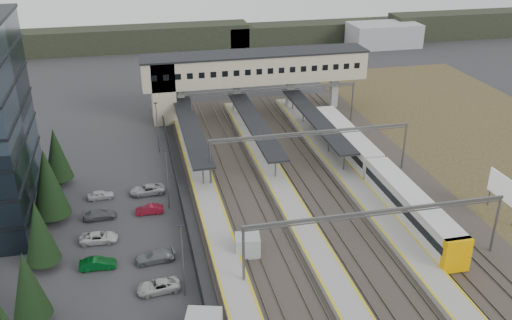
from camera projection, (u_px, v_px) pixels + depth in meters
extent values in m
plane|color=#2B2B2D|center=(247.00, 242.00, 65.34)|extent=(220.00, 220.00, 0.00)
cylinder|color=black|center=(35.00, 318.00, 52.70)|extent=(0.44, 0.44, 1.20)
cone|color=black|center=(28.00, 284.00, 51.11)|extent=(3.54, 3.54, 6.80)
cylinder|color=black|center=(45.00, 263.00, 60.67)|extent=(0.44, 0.44, 1.20)
cone|color=black|center=(39.00, 231.00, 59.04)|extent=(3.64, 3.64, 7.00)
cylinder|color=black|center=(54.00, 216.00, 69.53)|extent=(0.44, 0.44, 1.20)
cone|color=black|center=(48.00, 182.00, 67.58)|extent=(4.42, 4.42, 8.50)
cylinder|color=black|center=(61.00, 180.00, 78.38)|extent=(0.44, 0.44, 1.20)
cone|color=black|center=(56.00, 154.00, 76.71)|extent=(3.74, 3.74, 7.20)
imported|color=#054015|center=(98.00, 264.00, 60.43)|extent=(3.88, 1.47, 1.26)
imported|color=silver|center=(99.00, 238.00, 65.14)|extent=(4.41, 2.23, 1.20)
imported|color=#494C4F|center=(100.00, 215.00, 69.84)|extent=(4.15, 1.88, 1.18)
imported|color=#B9B8BE|center=(101.00, 195.00, 74.54)|extent=(3.49, 1.58, 1.16)
imported|color=#B2B2B2|center=(158.00, 286.00, 56.96)|extent=(4.52, 2.39, 1.21)
imported|color=slate|center=(155.00, 256.00, 61.64)|extent=(4.51, 2.14, 1.27)
imported|color=maroon|center=(149.00, 209.00, 71.05)|extent=(3.51, 1.34, 1.14)
imported|color=#9C9DA1|center=(147.00, 190.00, 75.72)|extent=(4.67, 2.25, 1.28)
cylinder|color=slate|center=(183.00, 262.00, 54.98)|extent=(0.16, 0.16, 8.00)
cube|color=black|center=(180.00, 226.00, 53.30)|extent=(0.50, 0.25, 0.15)
cylinder|color=slate|center=(167.00, 180.00, 70.92)|extent=(0.16, 0.16, 8.00)
cube|color=black|center=(165.00, 150.00, 69.24)|extent=(0.50, 0.25, 0.15)
cylinder|color=slate|center=(157.00, 128.00, 86.86)|extent=(0.16, 0.16, 8.00)
cube|color=black|center=(155.00, 103.00, 85.18)|extent=(0.50, 0.25, 0.15)
cube|color=#26282B|center=(185.00, 219.00, 68.05)|extent=(0.08, 90.00, 2.00)
cube|color=#9FA1A4|center=(248.00, 246.00, 62.43)|extent=(2.97, 2.58, 2.46)
cube|color=#322C26|center=(331.00, 209.00, 72.14)|extent=(34.00, 90.00, 0.20)
cube|color=#59544C|center=(233.00, 219.00, 69.51)|extent=(0.08, 90.00, 0.14)
cube|color=#59544C|center=(244.00, 218.00, 69.80)|extent=(0.08, 90.00, 0.14)
cube|color=#59544C|center=(264.00, 215.00, 70.31)|extent=(0.08, 90.00, 0.14)
cube|color=#59544C|center=(276.00, 214.00, 70.60)|extent=(0.08, 90.00, 0.14)
cube|color=#59544C|center=(311.00, 210.00, 71.52)|extent=(0.08, 90.00, 0.14)
cube|color=#59544C|center=(322.00, 209.00, 71.81)|extent=(0.08, 90.00, 0.14)
cube|color=#59544C|center=(341.00, 207.00, 72.32)|extent=(0.08, 90.00, 0.14)
cube|color=#59544C|center=(352.00, 205.00, 72.61)|extent=(0.08, 90.00, 0.14)
cube|color=#59544C|center=(385.00, 201.00, 73.53)|extent=(0.08, 90.00, 0.14)
cube|color=#59544C|center=(395.00, 200.00, 73.82)|extent=(0.08, 90.00, 0.14)
cube|color=#59544C|center=(413.00, 198.00, 74.33)|extent=(0.08, 90.00, 0.14)
cube|color=#59544C|center=(423.00, 197.00, 74.62)|extent=(0.08, 90.00, 0.14)
cube|color=#9C9C97|center=(214.00, 220.00, 68.98)|extent=(3.20, 82.00, 0.90)
cube|color=gold|center=(202.00, 218.00, 68.50)|extent=(0.25, 82.00, 0.02)
cube|color=gold|center=(226.00, 215.00, 69.08)|extent=(0.25, 82.00, 0.02)
cube|color=#9C9C97|center=(293.00, 211.00, 70.99)|extent=(3.20, 82.00, 0.90)
cube|color=gold|center=(282.00, 209.00, 70.51)|extent=(0.25, 82.00, 0.02)
cube|color=gold|center=(305.00, 206.00, 71.09)|extent=(0.25, 82.00, 0.02)
cube|color=#9C9C97|center=(368.00, 202.00, 73.00)|extent=(3.20, 82.00, 0.90)
cube|color=gold|center=(358.00, 200.00, 72.52)|extent=(0.25, 82.00, 0.02)
cube|color=gold|center=(379.00, 198.00, 73.10)|extent=(0.25, 82.00, 0.02)
cube|color=black|center=(191.00, 128.00, 86.97)|extent=(3.00, 30.00, 0.25)
cube|color=slate|center=(191.00, 129.00, 87.04)|extent=(3.10, 30.00, 0.12)
cylinder|color=slate|center=(203.00, 174.00, 76.13)|extent=(0.20, 0.20, 3.10)
cylinder|color=slate|center=(197.00, 154.00, 81.89)|extent=(0.20, 0.20, 3.10)
cylinder|color=slate|center=(191.00, 137.00, 87.64)|extent=(0.20, 0.20, 3.10)
cylinder|color=slate|center=(187.00, 123.00, 93.40)|extent=(0.20, 0.20, 3.10)
cylinder|color=slate|center=(182.00, 110.00, 99.16)|extent=(0.20, 0.20, 3.10)
cube|color=black|center=(255.00, 122.00, 88.98)|extent=(3.00, 30.00, 0.25)
cube|color=slate|center=(255.00, 123.00, 89.05)|extent=(3.10, 30.00, 0.12)
cylinder|color=slate|center=(275.00, 167.00, 78.14)|extent=(0.20, 0.20, 3.10)
cylinder|color=slate|center=(264.00, 148.00, 83.90)|extent=(0.20, 0.20, 3.10)
cylinder|color=slate|center=(255.00, 132.00, 89.65)|extent=(0.20, 0.20, 3.10)
cylinder|color=slate|center=(246.00, 118.00, 95.41)|extent=(0.20, 0.20, 3.10)
cylinder|color=slate|center=(239.00, 105.00, 101.17)|extent=(0.20, 0.20, 3.10)
cube|color=black|center=(316.00, 118.00, 90.99)|extent=(3.00, 30.00, 0.25)
cube|color=slate|center=(316.00, 118.00, 91.06)|extent=(3.10, 30.00, 0.12)
cylinder|color=slate|center=(344.00, 160.00, 80.15)|extent=(0.20, 0.20, 3.10)
cylinder|color=slate|center=(329.00, 142.00, 85.91)|extent=(0.20, 0.20, 3.10)
cylinder|color=slate|center=(315.00, 127.00, 91.66)|extent=(0.20, 0.20, 3.10)
cylinder|color=slate|center=(303.00, 113.00, 97.42)|extent=(0.20, 0.20, 3.10)
cylinder|color=slate|center=(293.00, 101.00, 103.18)|extent=(0.20, 0.20, 3.10)
cube|color=tan|center=(255.00, 68.00, 101.09)|extent=(40.00, 6.00, 5.00)
cube|color=black|center=(255.00, 54.00, 100.02)|extent=(40.40, 6.40, 0.30)
cube|color=tan|center=(163.00, 90.00, 99.03)|extent=(4.00, 6.00, 11.00)
cube|color=black|center=(154.00, 78.00, 94.75)|extent=(1.00, 0.06, 1.00)
cube|color=black|center=(166.00, 78.00, 95.15)|extent=(1.00, 0.06, 1.00)
cube|color=black|center=(178.00, 77.00, 95.56)|extent=(1.00, 0.06, 1.00)
cube|color=black|center=(190.00, 76.00, 95.96)|extent=(1.00, 0.06, 1.00)
cube|color=black|center=(202.00, 75.00, 96.36)|extent=(1.00, 0.06, 1.00)
cube|color=black|center=(213.00, 75.00, 96.76)|extent=(1.00, 0.06, 1.00)
cube|color=black|center=(225.00, 74.00, 97.16)|extent=(1.00, 0.06, 1.00)
cube|color=black|center=(237.00, 73.00, 97.57)|extent=(1.00, 0.06, 1.00)
cube|color=black|center=(248.00, 72.00, 97.97)|extent=(1.00, 0.06, 1.00)
cube|color=black|center=(259.00, 72.00, 98.37)|extent=(1.00, 0.06, 1.00)
cube|color=black|center=(270.00, 71.00, 98.77)|extent=(1.00, 0.06, 1.00)
cube|color=black|center=(282.00, 70.00, 99.17)|extent=(1.00, 0.06, 1.00)
cube|color=black|center=(293.00, 70.00, 99.58)|extent=(1.00, 0.06, 1.00)
cube|color=black|center=(304.00, 69.00, 99.98)|extent=(1.00, 0.06, 1.00)
cube|color=black|center=(314.00, 68.00, 100.38)|extent=(1.00, 0.06, 1.00)
cube|color=black|center=(325.00, 68.00, 100.78)|extent=(1.00, 0.06, 1.00)
cube|color=black|center=(336.00, 67.00, 101.18)|extent=(1.00, 0.06, 1.00)
cube|color=black|center=(347.00, 66.00, 101.59)|extent=(1.00, 0.06, 1.00)
cube|color=black|center=(357.00, 66.00, 101.99)|extent=(1.00, 0.06, 1.00)
cube|color=#9C9C97|center=(172.00, 103.00, 100.38)|extent=(1.20, 1.60, 6.00)
cube|color=#9C9C97|center=(181.00, 103.00, 100.68)|extent=(1.20, 1.60, 6.00)
cube|color=#9C9C97|center=(236.00, 99.00, 102.69)|extent=(1.20, 1.60, 6.00)
cube|color=#9C9C97|center=(290.00, 95.00, 104.70)|extent=(1.20, 1.60, 6.00)
cube|color=#9C9C97|center=(334.00, 92.00, 106.41)|extent=(1.20, 1.60, 6.00)
cylinder|color=slate|center=(244.00, 258.00, 56.39)|extent=(0.28, 0.28, 7.00)
cylinder|color=slate|center=(495.00, 225.00, 62.02)|extent=(0.28, 0.28, 7.00)
cube|color=slate|center=(378.00, 212.00, 57.74)|extent=(28.40, 0.25, 0.35)
cube|color=slate|center=(378.00, 215.00, 57.91)|extent=(28.40, 0.12, 0.12)
cylinder|color=slate|center=(210.00, 165.00, 75.87)|extent=(0.28, 0.28, 7.00)
cylinder|color=slate|center=(404.00, 147.00, 81.50)|extent=(0.28, 0.28, 7.00)
cube|color=slate|center=(312.00, 132.00, 77.22)|extent=(28.40, 0.25, 0.35)
cube|color=slate|center=(312.00, 135.00, 77.39)|extent=(28.40, 0.12, 0.12)
cylinder|color=slate|center=(192.00, 115.00, 93.58)|extent=(0.28, 0.28, 7.00)
cylinder|color=slate|center=(352.00, 102.00, 99.21)|extent=(0.28, 0.28, 7.00)
cube|color=slate|center=(275.00, 89.00, 94.93)|extent=(28.40, 0.25, 0.35)
cube|color=slate|center=(275.00, 91.00, 95.10)|extent=(28.40, 0.12, 0.12)
cube|color=silver|center=(411.00, 207.00, 68.15)|extent=(2.99, 20.73, 3.84)
cube|color=black|center=(411.00, 204.00, 67.97)|extent=(3.05, 20.13, 0.96)
cube|color=slate|center=(409.00, 219.00, 68.84)|extent=(2.56, 19.33, 0.53)
cube|color=silver|center=(346.00, 140.00, 87.04)|extent=(2.99, 20.73, 3.84)
cube|color=black|center=(346.00, 138.00, 86.86)|extent=(3.05, 20.13, 0.96)
cube|color=slate|center=(345.00, 150.00, 87.73)|extent=(2.56, 19.33, 0.53)
cube|color=#F2A300|center=(456.00, 255.00, 59.05)|extent=(3.01, 0.90, 3.84)
cylinder|color=slate|center=(489.00, 194.00, 72.49)|extent=(0.20, 0.20, 3.28)
cube|color=silver|center=(505.00, 189.00, 69.34)|extent=(0.26, 6.14, 3.07)
cube|color=black|center=(132.00, 39.00, 146.20)|extent=(60.00, 8.00, 6.00)
cube|color=black|center=(318.00, 32.00, 156.46)|extent=(50.00, 8.00, 5.00)
cube|color=black|center=(459.00, 25.00, 159.66)|extent=(40.00, 8.00, 7.00)
cube|color=#9FA1A4|center=(384.00, 35.00, 150.41)|extent=(18.00, 10.00, 6.00)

